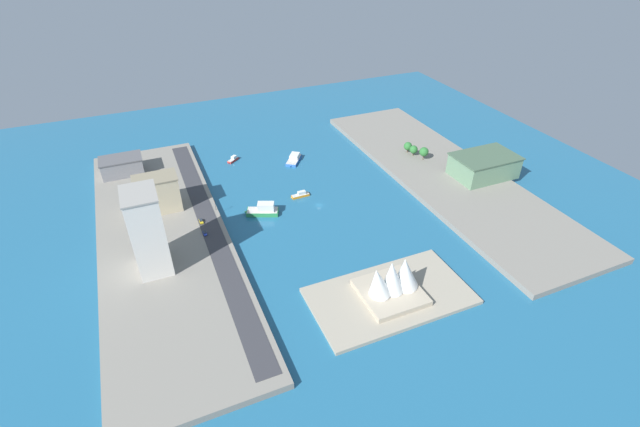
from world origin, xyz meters
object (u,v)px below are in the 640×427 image
Objects in this scene: water_taxi_orange at (300,195)px; office_block_beige at (158,193)px; taxi_yellow_cab at (201,221)px; traffic_light_waterfront at (215,204)px; hotel_broad_white at (148,232)px; ferry_green_doubledeck at (263,210)px; opera_landmark at (392,281)px; catamaran_blue at (294,159)px; warehouse_low_gray at (122,166)px; tugboat_red at (233,159)px; terminal_long_green at (484,166)px; hatchback_blue at (205,233)px.

water_taxi_orange is 89.14m from office_block_beige.
traffic_light_waterfront is (-11.05, -10.09, 3.40)m from taxi_yellow_cab.
hotel_broad_white is at bearing 47.05° from taxi_yellow_cab.
opera_landmark is at bearing 110.37° from ferry_green_doubledeck.
taxi_yellow_cab is (-19.94, 24.39, -10.35)m from office_block_beige.
warehouse_low_gray reaches higher than catamaran_blue.
opera_landmark is (-112.03, 177.70, 1.16)m from warehouse_low_gray.
water_taxi_orange is at bearing 170.10° from office_block_beige.
catamaran_blue is (-42.67, -60.04, -1.21)m from ferry_green_doubledeck.
opera_landmark reaches higher than tugboat_red.
warehouse_low_gray is at bearing -23.82° from terminal_long_green.
terminal_long_green is 0.96× the size of hotel_broad_white.
taxi_yellow_cab is at bearing -91.32° from hatchback_blue.
office_block_beige is 57.49m from hotel_broad_white.
office_block_beige reaches higher than traffic_light_waterfront.
catamaran_blue is at bearing -35.47° from terminal_long_green.
catamaran_blue is (-42.46, 17.91, 0.42)m from tugboat_red.
traffic_light_waterfront reaches higher than catamaran_blue.
office_block_beige is at bearing -99.34° from hotel_broad_white.
traffic_light_waterfront is at bearing -116.31° from hatchback_blue.
hotel_broad_white reaches higher than ferry_green_doubledeck.
tugboat_red is 98.03m from hatchback_blue.
terminal_long_green reaches higher than traffic_light_waterfront.
opera_landmark is at bearing 122.23° from warehouse_low_gray.
ferry_green_doubledeck is 0.49× the size of hotel_broad_white.
ferry_green_doubledeck is at bearing 89.84° from tugboat_red.
ferry_green_doubledeck is 40.47m from hatchback_blue.
ferry_green_doubledeck is at bearing -7.01° from terminal_long_green.
office_block_beige is 152.32m from opera_landmark.
hotel_broad_white is (95.94, 40.48, 24.76)m from water_taxi_orange.
terminal_long_green reaches higher than warehouse_low_gray.
traffic_light_waterfront is (27.48, 67.02, 6.61)m from tugboat_red.
warehouse_low_gray is (105.31, -72.69, 8.26)m from water_taxi_orange.
terminal_long_green is 251.59m from warehouse_low_gray.
warehouse_low_gray is (119.45, -22.73, 7.88)m from catamaran_blue.
taxi_yellow_cab is (191.70, -19.69, -6.70)m from terminal_long_green.
catamaran_blue is 0.71× the size of warehouse_low_gray.
ferry_green_doubledeck is at bearing 132.85° from warehouse_low_gray.
taxi_yellow_cab is 15.34m from traffic_light_waterfront.
water_taxi_orange reaches higher than tugboat_red.
catamaran_blue is 0.77× the size of office_block_beige.
hatchback_blue is 12.86m from taxi_yellow_cab.
tugboat_red is at bearing -112.30° from traffic_light_waterfront.
terminal_long_green is 192.82m from taxi_yellow_cab.
office_block_beige is 3.98× the size of traffic_light_waterfront.
hotel_broad_white is (67.62, 108.35, 24.81)m from tugboat_red.
opera_landmark reaches higher than water_taxi_orange.
traffic_light_waterfront is at bearing 67.70° from tugboat_red.
warehouse_low_gray is (76.99, -4.82, 8.31)m from tugboat_red.
traffic_light_waterfront is at bearing -59.43° from opera_landmark.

